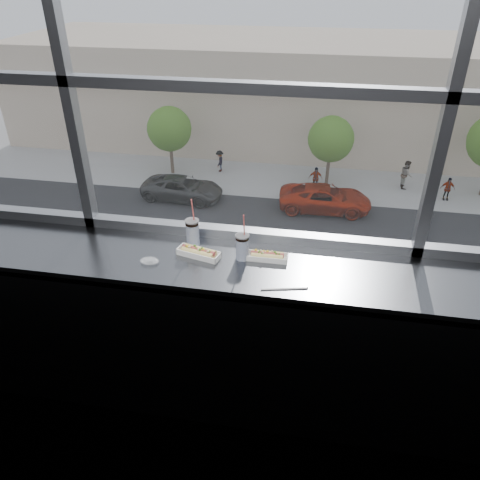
% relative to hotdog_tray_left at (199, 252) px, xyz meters
% --- Properties ---
extents(wall_back_lower, '(6.00, 0.00, 6.00)m').
position_rel_hotdog_tray_left_xyz_m(wall_back_lower, '(0.23, 0.25, -0.58)').
color(wall_back_lower, black).
rests_on(wall_back_lower, ground).
extents(window_glass, '(6.00, 0.00, 6.00)m').
position_rel_hotdog_tray_left_xyz_m(window_glass, '(0.23, 0.27, 1.17)').
color(window_glass, silver).
rests_on(window_glass, ground).
extents(window_mullions, '(6.00, 0.08, 2.40)m').
position_rel_hotdog_tray_left_xyz_m(window_mullions, '(0.23, 0.25, 1.17)').
color(window_mullions, gray).
rests_on(window_mullions, ground).
extents(counter, '(6.00, 0.55, 0.06)m').
position_rel_hotdog_tray_left_xyz_m(counter, '(0.23, -0.03, -0.06)').
color(counter, slate).
rests_on(counter, ground).
extents(counter_fascia, '(6.00, 0.04, 1.04)m').
position_rel_hotdog_tray_left_xyz_m(counter_fascia, '(0.23, -0.28, -0.58)').
color(counter_fascia, slate).
rests_on(counter_fascia, ground).
extents(hotdog_tray_left, '(0.27, 0.14, 0.06)m').
position_rel_hotdog_tray_left_xyz_m(hotdog_tray_left, '(0.00, 0.00, 0.00)').
color(hotdog_tray_left, white).
rests_on(hotdog_tray_left, counter).
extents(hotdog_tray_right, '(0.23, 0.08, 0.06)m').
position_rel_hotdog_tray_left_xyz_m(hotdog_tray_right, '(0.39, 0.03, -0.00)').
color(hotdog_tray_right, white).
rests_on(hotdog_tray_right, counter).
extents(soda_cup_left, '(0.08, 0.08, 0.31)m').
position_rel_hotdog_tray_left_xyz_m(soda_cup_left, '(-0.07, 0.12, 0.07)').
color(soda_cup_left, white).
rests_on(soda_cup_left, counter).
extents(soda_cup_right, '(0.08, 0.08, 0.29)m').
position_rel_hotdog_tray_left_xyz_m(soda_cup_right, '(0.25, 0.02, 0.06)').
color(soda_cup_right, white).
rests_on(soda_cup_right, counter).
extents(loose_straw, '(0.24, 0.06, 0.01)m').
position_rel_hotdog_tray_left_xyz_m(loose_straw, '(0.52, -0.23, -0.02)').
color(loose_straw, white).
rests_on(loose_straw, counter).
extents(wrapper, '(0.10, 0.07, 0.03)m').
position_rel_hotdog_tray_left_xyz_m(wrapper, '(-0.26, -0.11, -0.01)').
color(wrapper, silver).
rests_on(wrapper, counter).
extents(plaza_ground, '(120.00, 120.00, 0.00)m').
position_rel_hotdog_tray_left_xyz_m(plaza_ground, '(0.23, 43.75, -12.13)').
color(plaza_ground, '#959595').
rests_on(plaza_ground, ground).
extents(plaza_near, '(50.00, 14.00, 0.04)m').
position_rel_hotdog_tray_left_xyz_m(plaza_near, '(0.23, 7.25, -12.11)').
color(plaza_near, '#959595').
rests_on(plaza_near, plaza_ground).
extents(street_asphalt, '(80.00, 10.00, 0.06)m').
position_rel_hotdog_tray_left_xyz_m(street_asphalt, '(0.23, 20.25, -12.10)').
color(street_asphalt, black).
rests_on(street_asphalt, plaza_ground).
extents(far_sidewalk, '(80.00, 6.00, 0.04)m').
position_rel_hotdog_tray_left_xyz_m(far_sidewalk, '(0.23, 28.25, -12.11)').
color(far_sidewalk, '#959595').
rests_on(far_sidewalk, plaza_ground).
extents(far_building, '(50.00, 14.00, 8.00)m').
position_rel_hotdog_tray_left_xyz_m(far_building, '(0.23, 38.25, -8.13)').
color(far_building, '#BDAA92').
rests_on(far_building, plaza_ground).
extents(car_near_d, '(3.68, 7.18, 2.29)m').
position_rel_hotdog_tray_left_xyz_m(car_near_d, '(6.43, 16.25, -10.92)').
color(car_near_d, white).
rests_on(car_near_d, street_asphalt).
extents(car_far_a, '(2.74, 5.91, 1.93)m').
position_rel_hotdog_tray_left_xyz_m(car_far_a, '(-7.85, 24.25, -11.10)').
color(car_far_a, '#2D2D2D').
rests_on(car_far_a, street_asphalt).
extents(car_near_a, '(2.90, 6.16, 2.00)m').
position_rel_hotdog_tray_left_xyz_m(car_near_a, '(-13.34, 16.25, -11.06)').
color(car_near_a, silver).
rests_on(car_near_a, street_asphalt).
extents(car_far_b, '(2.82, 6.33, 2.08)m').
position_rel_hotdog_tray_left_xyz_m(car_far_b, '(1.25, 24.25, -11.02)').
color(car_far_b, '#A31600').
rests_on(car_far_b, street_asphalt).
extents(car_near_c, '(2.81, 6.03, 1.96)m').
position_rel_hotdog_tray_left_xyz_m(car_near_c, '(1.80, 16.25, -11.08)').
color(car_near_c, '#922F0E').
rests_on(car_near_c, street_asphalt).
extents(car_near_b, '(3.40, 6.67, 2.13)m').
position_rel_hotdog_tray_left_xyz_m(car_near_b, '(-7.44, 16.25, -11.00)').
color(car_near_b, '#252525').
rests_on(car_near_b, street_asphalt).
extents(pedestrian_b, '(0.85, 0.64, 1.92)m').
position_rel_hotdog_tray_left_xyz_m(pedestrian_b, '(0.54, 27.19, -11.13)').
color(pedestrian_b, '#66605B').
rests_on(pedestrian_b, far_sidewalk).
extents(pedestrian_c, '(0.77, 1.03, 2.31)m').
position_rel_hotdog_tray_left_xyz_m(pedestrian_c, '(6.55, 28.56, -10.93)').
color(pedestrian_c, '#66605B').
rests_on(pedestrian_c, far_sidewalk).
extents(pedestrian_d, '(0.82, 0.61, 1.84)m').
position_rel_hotdog_tray_left_xyz_m(pedestrian_d, '(8.96, 27.09, -11.16)').
color(pedestrian_d, '#66605B').
rests_on(pedestrian_d, far_sidewalk).
extents(pedestrian_a, '(0.63, 0.84, 1.89)m').
position_rel_hotdog_tray_left_xyz_m(pedestrian_a, '(-6.44, 29.11, -11.14)').
color(pedestrian_a, '#66605B').
rests_on(pedestrian_a, far_sidewalk).
extents(tree_left, '(3.12, 3.12, 4.87)m').
position_rel_hotdog_tray_left_xyz_m(tree_left, '(-9.78, 28.25, -8.82)').
color(tree_left, '#47382B').
rests_on(tree_left, far_sidewalk).
extents(tree_center, '(3.06, 3.06, 4.78)m').
position_rel_hotdog_tray_left_xyz_m(tree_center, '(1.32, 28.25, -8.88)').
color(tree_center, '#47382B').
rests_on(tree_center, far_sidewalk).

